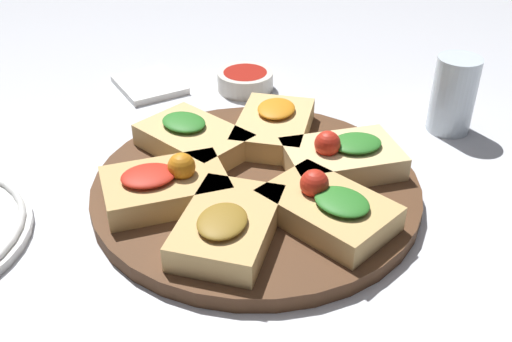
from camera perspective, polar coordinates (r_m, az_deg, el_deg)
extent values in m
plane|color=silver|center=(0.72, 0.00, -2.21)|extent=(3.00, 3.00, 0.00)
cylinder|color=#51331E|center=(0.72, 0.00, -1.60)|extent=(0.39, 0.39, 0.02)
cube|color=tan|center=(0.65, 6.85, -3.69)|extent=(0.14, 0.10, 0.03)
ellipsoid|color=#2D7A28|center=(0.63, 8.18, -2.89)|extent=(0.07, 0.05, 0.01)
sphere|color=red|center=(0.64, 5.58, -1.21)|extent=(0.03, 0.03, 0.03)
cube|color=#E5C689|center=(0.73, 8.19, 1.17)|extent=(0.15, 0.16, 0.03)
ellipsoid|color=#2D7A28|center=(0.73, 9.55, 2.65)|extent=(0.08, 0.08, 0.01)
sphere|color=red|center=(0.71, 6.82, 2.59)|extent=(0.03, 0.03, 0.03)
cube|color=#DBB775|center=(0.79, 1.69, 4.17)|extent=(0.14, 0.16, 0.03)
ellipsoid|color=orange|center=(0.80, 1.95, 5.98)|extent=(0.07, 0.08, 0.01)
cube|color=#DBB775|center=(0.77, -5.96, 2.97)|extent=(0.14, 0.10, 0.03)
ellipsoid|color=#2D7A28|center=(0.77, -6.90, 4.66)|extent=(0.06, 0.05, 0.01)
cube|color=tan|center=(0.68, -8.64, -1.56)|extent=(0.15, 0.16, 0.03)
ellipsoid|color=red|center=(0.67, -10.20, -0.44)|extent=(0.07, 0.08, 0.01)
sphere|color=orange|center=(0.67, -7.11, 0.43)|extent=(0.03, 0.03, 0.03)
cube|color=tan|center=(0.62, -2.68, -5.27)|extent=(0.14, 0.16, 0.03)
ellipsoid|color=olive|center=(0.59, -3.23, -4.77)|extent=(0.07, 0.08, 0.01)
cylinder|color=silver|center=(0.88, 18.30, 6.91)|extent=(0.06, 0.06, 0.11)
cube|color=white|center=(0.99, -10.10, 8.08)|extent=(0.13, 0.12, 0.01)
cylinder|color=silver|center=(0.97, -1.03, 8.57)|extent=(0.09, 0.09, 0.03)
cylinder|color=#B22319|center=(0.96, -1.04, 9.26)|extent=(0.07, 0.07, 0.01)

